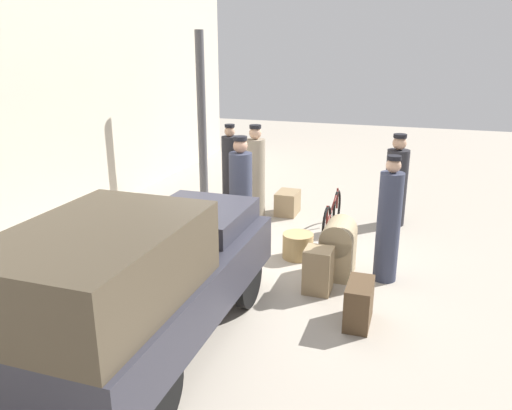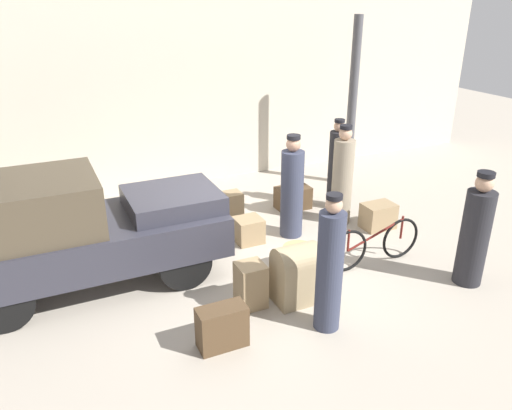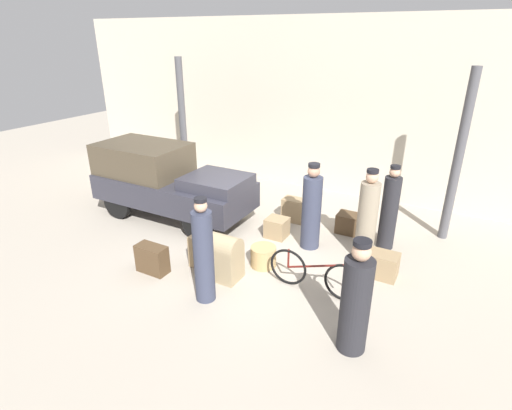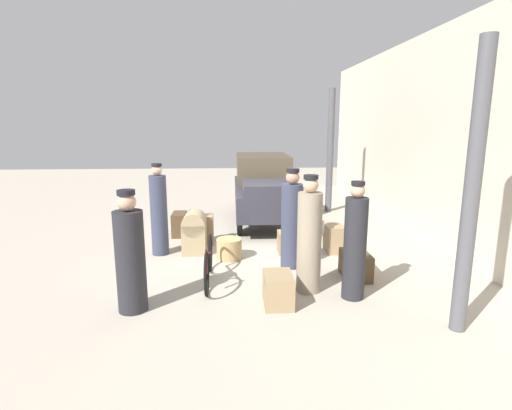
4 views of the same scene
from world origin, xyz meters
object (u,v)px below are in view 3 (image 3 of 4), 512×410
Objects in this scene: suitcase_tan_flat at (277,228)px; suitcase_small_leather at (294,210)px; porter_with_bicycle at (389,211)px; trunk_barrel_dark at (224,256)px; trunk_wicker_pale at (352,224)px; truck at (166,179)px; porter_lifting_near_truck at (311,210)px; wicker_basket at (263,256)px; bicycle at (315,274)px; porter_carrying_trunk at (204,254)px; conductor_in_dark_uniform at (367,218)px; trunk_umber_medium at (382,265)px; suitcase_black_upright at (202,250)px; porter_standing_middle at (356,302)px; trunk_large_brown at (152,259)px.

suitcase_small_leather reaches higher than suitcase_tan_flat.
porter_with_bicycle is 3.44m from trunk_barrel_dark.
trunk_wicker_pale is at bearing 61.91° from trunk_barrel_dark.
trunk_barrel_dark is at bearing -118.09° from trunk_wicker_pale.
porter_lifting_near_truck reaches higher than truck.
porter_with_bicycle is at bearing 10.76° from truck.
bicycle is at bearing -15.77° from wicker_basket.
suitcase_small_leather is at bearing 90.41° from suitcase_tan_flat.
trunk_barrel_dark is 2.81m from suitcase_small_leather.
porter_carrying_trunk is 3.30× the size of suitcase_small_leather.
trunk_umber_medium is (0.46, -0.52, -0.60)m from conductor_in_dark_uniform.
suitcase_black_upright is (-1.52, -1.66, -0.51)m from porter_lifting_near_truck.
porter_standing_middle is 2.10m from trunk_umber_medium.
porter_lifting_near_truck is at bearing 71.21° from porter_carrying_trunk.
trunk_umber_medium is (5.09, -0.20, -0.70)m from truck.
porter_lifting_near_truck is at bearing 46.48° from trunk_large_brown.
trunk_barrel_dark is 1.89× the size of suitcase_tan_flat.
porter_lifting_near_truck is 4.00× the size of suitcase_tan_flat.
suitcase_tan_flat is 0.72× the size of suitcase_black_upright.
trunk_large_brown is at bearing -136.15° from suitcase_black_upright.
porter_carrying_trunk is at bearing -126.65° from conductor_in_dark_uniform.
conductor_in_dark_uniform reaches higher than trunk_umber_medium.
porter_with_bicycle reaches higher than suitcase_black_upright.
truck is 2.57m from suitcase_black_upright.
suitcase_black_upright reaches higher than trunk_umber_medium.
porter_carrying_trunk reaches higher than trunk_wicker_pale.
porter_carrying_trunk is at bearing -91.45° from suitcase_tan_flat.
porter_carrying_trunk reaches higher than suitcase_tan_flat.
trunk_umber_medium is 3.30m from suitcase_black_upright.
truck is 7.82× the size of wicker_basket.
trunk_umber_medium is 0.87× the size of trunk_wicker_pale.
suitcase_tan_flat is 0.69× the size of trunk_wicker_pale.
bicycle is 2.70× the size of suitcase_black_upright.
bicycle is 1.99× the size of trunk_barrel_dark.
porter_with_bicycle is at bearing 98.67° from trunk_umber_medium.
suitcase_tan_flat is 0.82× the size of suitcase_small_leather.
wicker_basket is 2.69m from porter_with_bicycle.
porter_lifting_near_truck reaches higher than porter_with_bicycle.
trunk_barrel_dark is 2.84m from trunk_umber_medium.
trunk_umber_medium is (2.39, 2.07, -0.61)m from porter_carrying_trunk.
trunk_umber_medium is at bearing 22.10° from suitcase_black_upright.
truck is 2.11× the size of porter_lifting_near_truck.
suitcase_black_upright is at bearing -113.19° from suitcase_tan_flat.
trunk_barrel_dark is at bearing -166.89° from bicycle.
conductor_in_dark_uniform is at bearing 101.20° from porter_standing_middle.
trunk_large_brown is 0.91m from suitcase_black_upright.
suitcase_tan_flat is (-2.37, 2.50, -0.56)m from porter_standing_middle.
porter_lifting_near_truck is at bearing -120.43° from trunk_wicker_pale.
truck reaches higher than trunk_large_brown.
porter_standing_middle is at bearing -78.80° from conductor_in_dark_uniform.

